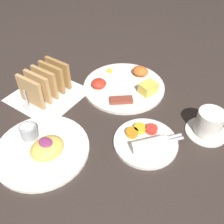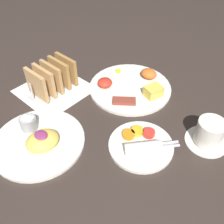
{
  "view_description": "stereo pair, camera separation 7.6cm",
  "coord_description": "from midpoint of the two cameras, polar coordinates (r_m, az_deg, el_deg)",
  "views": [
    {
      "loc": [
        0.37,
        -0.43,
        0.55
      ],
      "look_at": [
        0.06,
        0.03,
        0.03
      ],
      "focal_mm": 40.0,
      "sensor_mm": 36.0,
      "label": 1
    },
    {
      "loc": [
        0.43,
        -0.38,
        0.55
      ],
      "look_at": [
        0.06,
        0.03,
        0.03
      ],
      "focal_mm": 40.0,
      "sensor_mm": 36.0,
      "label": 2
    }
  ],
  "objects": [
    {
      "name": "plate_foreground",
      "position": [
        0.72,
        -18.68,
        -7.77
      ],
      "size": [
        0.26,
        0.26,
        0.06
      ],
      "color": "silver",
      "rests_on": "ground_plane"
    },
    {
      "name": "plate_breakfast",
      "position": [
        0.89,
        0.54,
        6.16
      ],
      "size": [
        0.29,
        0.29,
        0.05
      ],
      "color": "silver",
      "rests_on": "ground_plane"
    },
    {
      "name": "ground_plane",
      "position": [
        0.79,
        -7.75,
        -1.06
      ],
      "size": [
        3.0,
        3.0,
        0.0
      ],
      "primitive_type": "plane",
      "color": "#332823"
    },
    {
      "name": "plate_condiments",
      "position": [
        0.71,
        4.64,
        -6.89
      ],
      "size": [
        0.18,
        0.18,
        0.04
      ],
      "color": "silver",
      "rests_on": "ground_plane"
    },
    {
      "name": "coffee_cup",
      "position": [
        0.75,
        18.62,
        -2.66
      ],
      "size": [
        0.12,
        0.12,
        0.08
      ],
      "color": "silver",
      "rests_on": "ground_plane"
    },
    {
      "name": "toast_rack",
      "position": [
        0.87,
        -17.42,
        6.24
      ],
      "size": [
        0.1,
        0.18,
        0.1
      ],
      "color": "#B7B7BC",
      "rests_on": "ground_plane"
    },
    {
      "name": "napkin_flat",
      "position": [
        0.9,
        -16.77,
        3.7
      ],
      "size": [
        0.22,
        0.22,
        0.0
      ],
      "color": "white",
      "rests_on": "ground_plane"
    }
  ]
}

